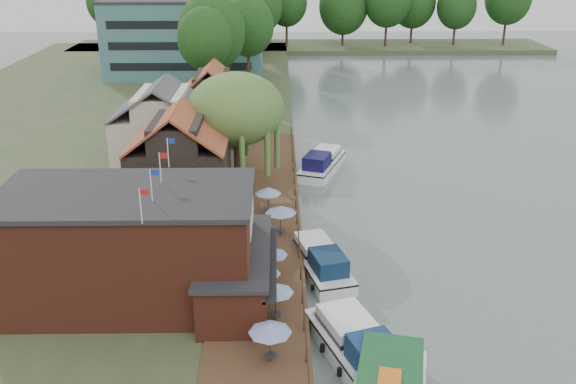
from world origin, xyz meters
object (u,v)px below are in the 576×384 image
object	(u,v)px
hotel_block	(185,37)
willow	(237,130)
cottage_c	(213,103)
cruiser_2	(322,160)
umbrella_6	(268,201)
cruiser_0	(360,345)
umbrella_2	(264,283)
cottage_b	(163,126)
pub	(162,246)
umbrella_4	(258,235)
umbrella_0	(270,342)
cottage_a	(179,159)
umbrella_3	(271,264)
umbrella_5	(281,220)
umbrella_1	(275,302)
cruiser_1	(320,257)

from	to	relation	value
hotel_block	willow	world-z (taller)	hotel_block
cottage_c	cruiser_2	bearing A→B (deg)	-33.95
hotel_block	cottage_c	distance (m)	37.90
cottage_c	umbrella_6	size ratio (longest dim) A/B	3.58
cruiser_0	umbrella_2	bearing A→B (deg)	116.42
cottage_b	umbrella_6	distance (m)	16.25
pub	umbrella_4	size ratio (longest dim) A/B	8.42
umbrella_0	hotel_block	bearing A→B (deg)	100.73
cottage_a	willow	size ratio (longest dim) A/B	0.82
umbrella_0	cruiser_0	xyz separation A→B (m)	(4.96, 1.08, -0.98)
umbrella_2	umbrella_4	xyz separation A→B (m)	(-0.57, 6.85, 0.00)
umbrella_3	umbrella_4	bearing A→B (deg)	103.12
umbrella_0	umbrella_5	size ratio (longest dim) A/B	0.98
hotel_block	umbrella_2	xyz separation A→B (m)	(14.31, -71.50, -4.86)
umbrella_1	cruiser_1	xyz separation A→B (m)	(3.16, 7.79, -1.14)
umbrella_3	cruiser_2	world-z (taller)	umbrella_3
umbrella_3	cruiser_0	size ratio (longest dim) A/B	0.22
cottage_b	umbrella_3	world-z (taller)	cottage_b
umbrella_1	umbrella_6	world-z (taller)	same
cottage_a	willow	world-z (taller)	willow
umbrella_1	cruiser_1	distance (m)	8.48
hotel_block	umbrella_2	world-z (taller)	hotel_block
umbrella_1	umbrella_6	xyz separation A→B (m)	(-0.64, 15.63, 0.00)
cottage_a	cruiser_2	distance (m)	17.35
cruiser_0	pub	bearing A→B (deg)	134.44
umbrella_5	cruiser_2	distance (m)	17.76
hotel_block	umbrella_4	world-z (taller)	hotel_block
umbrella_2	umbrella_5	world-z (taller)	same
umbrella_4	umbrella_0	bearing A→B (deg)	-85.58
cottage_b	umbrella_5	distance (m)	19.91
cottage_a	willow	xyz separation A→B (m)	(4.50, 5.00, 0.96)
hotel_block	cottage_b	size ratio (longest dim) A/B	2.65
cruiser_0	cruiser_2	world-z (taller)	cruiser_0
pub	willow	size ratio (longest dim) A/B	1.92
umbrella_4	umbrella_5	distance (m)	3.08
cottage_a	umbrella_2	world-z (taller)	cottage_a
pub	umbrella_5	size ratio (longest dim) A/B	8.27
cruiser_0	cruiser_2	distance (m)	31.92
umbrella_1	umbrella_2	distance (m)	2.38
hotel_block	cruiser_0	bearing A→B (deg)	-75.60
umbrella_6	cruiser_0	bearing A→B (deg)	-74.01
pub	cottage_c	bearing A→B (deg)	90.00
umbrella_1	umbrella_5	xyz separation A→B (m)	(0.37, 11.72, 0.00)
willow	umbrella_1	bearing A→B (deg)	-81.22
cottage_b	umbrella_3	size ratio (longest dim) A/B	4.04
cruiser_1	cruiser_2	xyz separation A→B (m)	(1.49, 21.13, 0.05)
umbrella_5	umbrella_4	bearing A→B (deg)	-122.52
umbrella_2	umbrella_6	distance (m)	13.36
hotel_block	umbrella_1	distance (m)	75.44
hotel_block	umbrella_6	xyz separation A→B (m)	(14.38, -58.14, -4.86)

